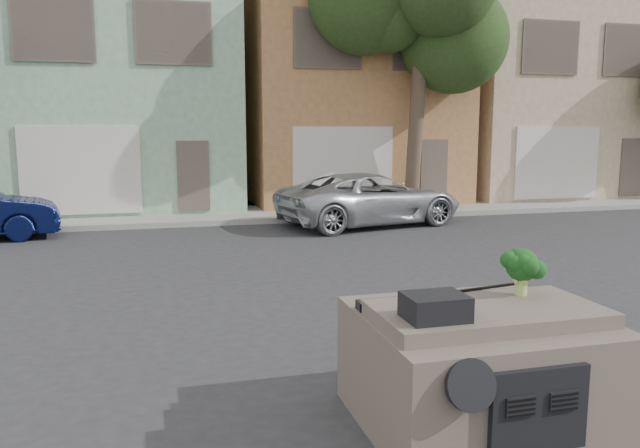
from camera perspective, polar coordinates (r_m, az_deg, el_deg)
name	(u,v)px	position (r m, az deg, el deg)	size (l,w,h in m)	color
ground_plane	(364,323)	(8.55, 4.01, -9.02)	(120.00, 120.00, 0.00)	#303033
sidewalk	(247,214)	(18.55, -6.65, 0.87)	(40.00, 3.00, 0.15)	gray
townhouse_mint	(123,93)	(22.23, -17.55, 11.39)	(7.20, 8.20, 7.55)	#8CB995
townhouse_tan	(338,96)	(23.20, 1.69, 11.66)	(7.20, 8.20, 7.55)	#AE7747
townhouse_beige	(520,98)	(26.36, 17.80, 10.91)	(7.20, 8.20, 7.55)	tan
silver_pickup	(370,225)	(17.00, 4.62, -0.08)	(2.35, 5.09, 1.41)	#B2B5B9
tree_near	(417,72)	(19.17, 8.84, 13.59)	(4.40, 4.00, 8.50)	#284119
car_dashboard	(476,364)	(5.78, 14.08, -12.28)	(2.00, 1.80, 1.12)	#63564B
instrument_hump	(435,307)	(5.01, 10.47, -7.46)	(0.48, 0.38, 0.20)	black
wiper_arm	(485,288)	(6.05, 14.85, -5.66)	(0.70, 0.03, 0.02)	black
broccoli	(522,271)	(5.88, 17.96, -4.15)	(0.35, 0.35, 0.43)	#123B13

